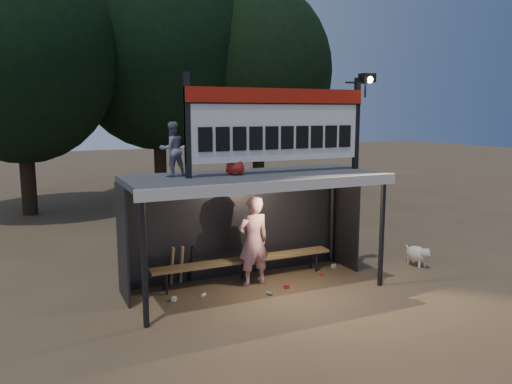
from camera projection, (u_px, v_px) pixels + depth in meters
ground at (255, 288)px, 10.05m from camera, size 80.00×80.00×0.00m
player at (253, 241)px, 10.14m from camera, size 0.69×0.47×1.85m
child_a at (172, 149)px, 9.27m from camera, size 0.55×0.46×1.02m
child_b at (235, 150)px, 9.52m from camera, size 0.56×0.51×0.97m
dugout_shelter at (250, 196)px, 9.97m from camera, size 5.10×2.08×2.32m
scoreboard_assembly at (281, 122)px, 9.75m from camera, size 4.10×0.27×1.99m
bench at (244, 260)px, 10.47m from camera, size 4.00×0.35×0.48m
tree_left at (19, 51)px, 16.47m from camera, size 6.46×6.46×9.27m
tree_mid at (157, 45)px, 19.79m from camera, size 7.22×7.22×10.36m
tree_right at (259, 72)px, 20.71m from camera, size 6.08×6.08×8.72m
dog at (418, 254)px, 11.50m from camera, size 0.36×0.81×0.49m
bats at (182, 265)px, 10.18m from camera, size 0.47×0.32×0.84m
litter at (268, 285)px, 10.16m from camera, size 3.98×1.03×0.08m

